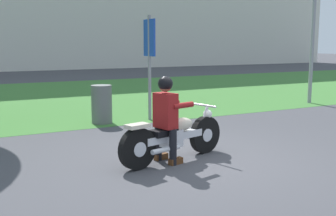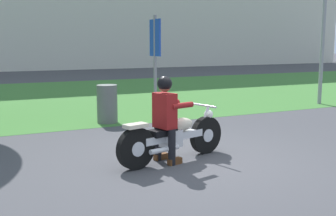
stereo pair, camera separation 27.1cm
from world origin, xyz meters
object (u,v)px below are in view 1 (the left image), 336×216
Objects in this scene: rider_lead at (166,113)px; sign_banner at (149,51)px; motorcycle_lead at (174,137)px; trash_can at (102,104)px.

sign_banner is at bearing 54.80° from rider_lead.
trash_can is (0.01, 3.65, 0.07)m from motorcycle_lead.
trash_can reaches higher than motorcycle_lead.
trash_can is (0.17, 3.69, -0.36)m from rider_lead.
motorcycle_lead is at bearing -90.13° from trash_can.
motorcycle_lead is 2.28× the size of trash_can.
motorcycle_lead is 1.50× the size of rider_lead.
trash_can is 1.76m from sign_banner.
sign_banner reaches higher than rider_lead.
motorcycle_lead is 0.46m from rider_lead.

